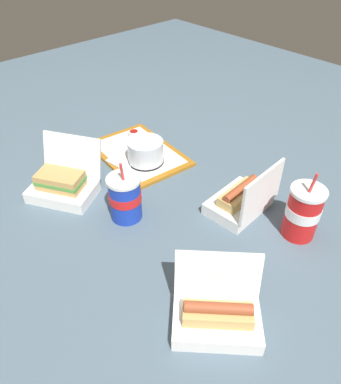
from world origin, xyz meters
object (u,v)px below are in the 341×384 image
Objects in this scene: plastic_fork at (148,146)px; clamshell_hotdog_corner at (242,200)px; food_tray at (139,154)px; soda_cup_left at (125,197)px; soda_cup_back at (303,212)px; ketchup_cup at (134,134)px; clamshell_sandwich_left at (63,184)px; clamshell_hotdog_front at (217,315)px; cake_container at (146,152)px.

clamshell_hotdog_corner is (0.47, -0.01, 0.03)m from plastic_fork.
food_tray is 1.91× the size of clamshell_hotdog_corner.
food_tray is 1.92× the size of soda_cup_left.
soda_cup_back is at bearing 38.85° from soda_cup_left.
soda_cup_left is at bearing -41.21° from ketchup_cup.
soda_cup_left reaches higher than clamshell_sandwich_left.
clamshell_hotdog_front is (0.68, -0.37, 0.02)m from plastic_fork.
cake_container is at bearing 153.90° from clamshell_hotdog_front.
soda_cup_back reaches higher than clamshell_sandwich_left.
clamshell_hotdog_corner is (0.46, 0.04, 0.03)m from food_tray.
soda_cup_left is (0.24, -0.24, 0.07)m from food_tray.
food_tray is 0.75m from clamshell_hotdog_front.
food_tray is 1.77× the size of soda_cup_back.
ketchup_cup is 0.18× the size of soda_cup_back.
clamshell_sandwich_left reaches higher than ketchup_cup.
clamshell_hotdog_front is at bearing -9.92° from soda_cup_left.
ketchup_cup is 0.56m from clamshell_hotdog_corner.
clamshell_hotdog_corner is at bearing -167.22° from soda_cup_back.
food_tray is 0.35m from soda_cup_left.
cake_container reaches higher than food_tray.
cake_container is 0.28m from soda_cup_left.
clamshell_sandwich_left is (0.12, -0.39, 0.02)m from ketchup_cup.
clamshell_hotdog_front is (0.78, -0.38, 0.01)m from ketchup_cup.
plastic_fork is at bearing -177.58° from soda_cup_back.
soda_cup_left reaches higher than cake_container.
food_tray is at bearing -30.19° from ketchup_cup.
soda_cup_left is at bearing -44.98° from food_tray.
ketchup_cup reaches higher than plastic_fork.
soda_cup_left is (0.34, -0.30, 0.05)m from ketchup_cup.
plastic_fork is at bearing 178.37° from clamshell_hotdog_corner.
soda_cup_left is (-0.40, -0.32, -0.01)m from soda_cup_back.
ketchup_cup is 0.46m from soda_cup_left.
ketchup_cup is 0.10m from plastic_fork.
soda_cup_back is at bearing 25.36° from plastic_fork.
food_tray is 1.59× the size of clamshell_hotdog_front.
food_tray is 0.33m from clamshell_sandwich_left.
clamshell_hotdog_front is (0.22, -0.36, -0.00)m from clamshell_hotdog_corner.
cake_container is 1.19× the size of plastic_fork.
soda_cup_back is at bearing 33.20° from clamshell_sandwich_left.
cake_container is 0.49× the size of clamshell_sandwich_left.
clamshell_sandwich_left is at bearing -146.80° from soda_cup_back.
clamshell_hotdog_front is at bearing 0.78° from clamshell_sandwich_left.
clamshell_hotdog_corner is 0.57m from clamshell_sandwich_left.
clamshell_hotdog_corner is at bearing 8.24° from cake_container.
cake_container is at bearing 81.26° from clamshell_sandwich_left.
cake_container is 0.19m from ketchup_cup.
soda_cup_left is at bearing -141.15° from soda_cup_back.
plastic_fork is at bearing 136.23° from cake_container.
clamshell_hotdog_front is at bearing -26.10° from cake_container.
ketchup_cup is 0.41m from clamshell_sandwich_left.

